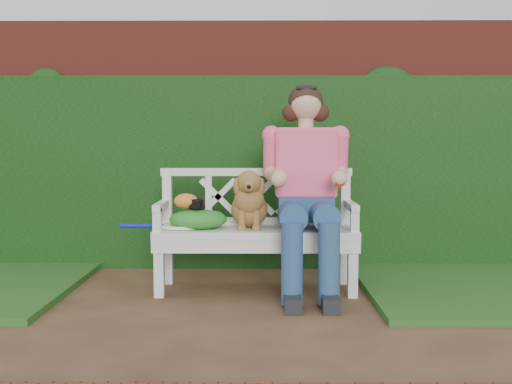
{
  "coord_description": "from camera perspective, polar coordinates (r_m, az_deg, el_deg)",
  "views": [
    {
      "loc": [
        0.32,
        -3.65,
        1.12
      ],
      "look_at": [
        0.29,
        0.82,
        0.75
      ],
      "focal_mm": 42.0,
      "sensor_mm": 36.0,
      "label": 1
    }
  ],
  "objects": [
    {
      "name": "green_bag",
      "position": [
        4.49,
        -5.53,
        -2.55
      ],
      "size": [
        0.46,
        0.37,
        0.15
      ],
      "primitive_type": null,
      "rotation": [
        0.0,
        0.0,
        0.09
      ],
      "color": "#276A20",
      "rests_on": "garden_bench"
    },
    {
      "name": "camera_item",
      "position": [
        4.48,
        -5.63,
        -1.13
      ],
      "size": [
        0.12,
        0.09,
        0.07
      ],
      "primitive_type": "cube",
      "rotation": [
        0.0,
        0.0,
        -0.04
      ],
      "color": "black",
      "rests_on": "green_bag"
    },
    {
      "name": "dog",
      "position": [
        4.47,
        -0.64,
        -0.64
      ],
      "size": [
        0.38,
        0.46,
        0.44
      ],
      "primitive_type": null,
      "rotation": [
        0.0,
        0.0,
        0.23
      ],
      "color": "#BC6B3A",
      "rests_on": "garden_bench"
    },
    {
      "name": "ivy_hedge",
      "position": [
        5.35,
        -3.0,
        1.82
      ],
      "size": [
        10.0,
        0.18,
        1.7
      ],
      "primitive_type": "cube",
      "color": "#205617",
      "rests_on": "ground"
    },
    {
      "name": "baseball_glove",
      "position": [
        4.5,
        -6.68,
        -0.86
      ],
      "size": [
        0.22,
        0.19,
        0.11
      ],
      "primitive_type": "ellipsoid",
      "rotation": [
        0.0,
        0.0,
        -0.38
      ],
      "color": "orange",
      "rests_on": "green_bag"
    },
    {
      "name": "tennis_racket",
      "position": [
        4.53,
        -7.45,
        -3.22
      ],
      "size": [
        0.67,
        0.28,
        0.03
      ],
      "primitive_type": null,
      "rotation": [
        0.0,
        0.0,
        -0.01
      ],
      "color": "white",
      "rests_on": "garden_bench"
    },
    {
      "name": "brick_wall",
      "position": [
        5.56,
        -2.88,
        4.51
      ],
      "size": [
        10.0,
        0.3,
        2.2
      ],
      "primitive_type": "cube",
      "color": "maroon",
      "rests_on": "ground"
    },
    {
      "name": "seated_woman",
      "position": [
        4.48,
        4.78,
        0.71
      ],
      "size": [
        0.8,
        1.0,
        1.62
      ],
      "primitive_type": null,
      "rotation": [
        0.0,
        0.0,
        0.14
      ],
      "color": "red",
      "rests_on": "ground"
    },
    {
      "name": "ground",
      "position": [
        3.83,
        -4.48,
        -12.28
      ],
      "size": [
        60.0,
        60.0,
        0.0
      ],
      "primitive_type": "plane",
      "color": "#4C2D20"
    },
    {
      "name": "garden_bench",
      "position": [
        4.56,
        0.0,
        -6.4
      ],
      "size": [
        1.6,
        0.64,
        0.48
      ],
      "primitive_type": null,
      "rotation": [
        0.0,
        0.0,
        -0.03
      ],
      "color": "white",
      "rests_on": "ground"
    }
  ]
}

